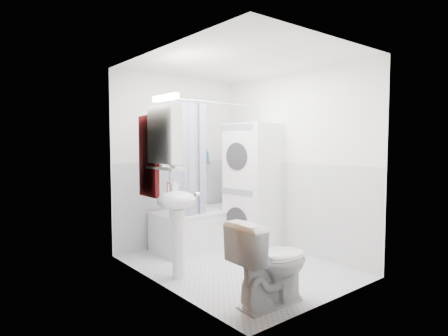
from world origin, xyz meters
TOP-DOWN VIEW (x-y plane):
  - floor at (0.00, 0.00)m, footprint 2.60×2.60m
  - room_walls at (0.00, 0.00)m, footprint 2.60×2.60m
  - wainscot at (0.00, 0.29)m, footprint 1.98×2.58m
  - door at (-0.95, -0.55)m, footprint 0.05×2.00m
  - bathtub at (0.16, 0.92)m, footprint 1.39×0.66m
  - tub_spout at (0.36, 1.25)m, footprint 0.04×0.12m
  - curtain_rod at (0.16, 0.65)m, footprint 1.57×0.02m
  - shower_curtain at (-0.25, 0.65)m, footprint 0.55×0.02m
  - sink at (-0.75, 0.11)m, footprint 0.44×0.37m
  - medicine_cabinet at (-0.90, 0.10)m, footprint 0.13×0.50m
  - shelf at (-0.89, 0.10)m, footprint 0.18×0.54m
  - shower_caddy at (0.41, 1.24)m, footprint 0.22×0.06m
  - towel at (-0.94, 0.38)m, footprint 0.07×0.38m
  - washer_dryer at (0.68, 0.43)m, footprint 0.69×0.69m
  - toilet at (-0.45, -1.00)m, footprint 0.80×0.47m
  - soap_pump at (-0.71, 0.25)m, footprint 0.08×0.17m
  - shelf_bottle at (-0.89, -0.05)m, footprint 0.07×0.18m
  - shelf_cup at (-0.89, 0.22)m, footprint 0.10×0.09m
  - shampoo_a at (0.35, 1.24)m, footprint 0.13×0.17m
  - shampoo_b at (0.47, 1.24)m, footprint 0.08×0.21m

SIDE VIEW (x-z plane):
  - floor at x=0.00m, z-range 0.00..0.00m
  - bathtub at x=0.16m, z-range 0.03..0.56m
  - toilet at x=-0.45m, z-range 0.00..0.77m
  - wainscot at x=0.00m, z-range -0.69..1.89m
  - sink at x=-0.75m, z-range 0.18..1.22m
  - tub_spout at x=0.36m, z-range 0.83..0.87m
  - washer_dryer at x=0.68m, z-range 0.00..1.73m
  - soap_pump at x=-0.71m, z-range 0.91..0.99m
  - door at x=-0.95m, z-range 0.00..2.00m
  - shower_caddy at x=0.41m, z-range 1.14..1.16m
  - shelf at x=-0.89m, z-range 1.19..1.21m
  - shampoo_b at x=0.47m, z-range 1.16..1.24m
  - shampoo_a at x=0.35m, z-range 1.16..1.29m
  - shelf_bottle at x=-0.89m, z-range 1.21..1.28m
  - shower_curtain at x=-0.25m, z-range 0.52..1.98m
  - shelf_cup at x=-0.89m, z-range 1.21..1.31m
  - towel at x=-0.94m, z-range 0.88..1.79m
  - room_walls at x=0.00m, z-range 0.19..2.79m
  - medicine_cabinet at x=-0.90m, z-range 1.21..1.92m
  - curtain_rod at x=0.16m, z-range 1.99..2.01m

